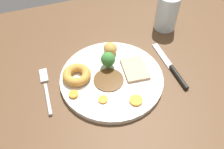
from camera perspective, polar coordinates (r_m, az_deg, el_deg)
name	(u,v)px	position (r cm, az deg, el deg)	size (l,w,h in cm)	color
dining_table	(108,85)	(63.31, -1.08, -2.60)	(120.00, 84.00, 3.60)	brown
dinner_plate	(112,79)	(61.45, 0.00, -1.04)	(27.14, 27.14, 1.40)	silver
gravy_pool	(108,80)	(60.08, -1.02, -1.35)	(7.82, 7.82, 0.30)	#563819
meat_slice_main	(135,69)	(62.54, 5.64, 1.33)	(8.28, 6.07, 0.80)	tan
yorkshire_pudding	(77,75)	(60.60, -8.63, -0.06)	(7.35, 7.35, 2.28)	#C68938
roast_potato_left	(110,49)	(66.20, -0.42, 6.38)	(4.10, 3.79, 3.21)	#BC8C42
carrot_coin_front	(103,100)	(56.30, -2.21, -6.14)	(2.34, 2.34, 0.44)	orange
carrot_coin_back	(74,94)	(57.79, -9.37, -4.81)	(2.37, 2.37, 0.66)	orange
carrot_coin_side	(136,100)	(56.33, 5.90, -6.32)	(3.19, 3.19, 0.57)	orange
broccoli_floret	(108,60)	(61.75, -0.98, 3.69)	(3.88, 3.88, 4.55)	#8CB766
fork	(46,89)	(62.08, -15.84, -3.40)	(2.15, 15.29, 0.90)	silver
knife	(172,69)	(66.31, 14.57, 1.40)	(1.81, 18.51, 1.20)	black
water_glass	(167,12)	(77.34, 13.32, 14.57)	(6.94, 6.94, 11.31)	silver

